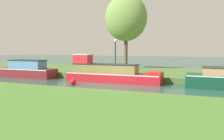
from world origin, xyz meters
TOP-DOWN VIEW (x-y plane):
  - ground_plane at (0.00, 0.00)m, footprint 120.00×120.00m
  - riverbank_far at (0.00, 7.00)m, footprint 72.00×10.00m
  - riverbank_near at (0.00, -9.00)m, footprint 72.00×10.00m
  - red_barge at (-0.81, 1.20)m, footprint 7.21×1.49m
  - maroon_narrowboat at (-8.55, 1.20)m, footprint 5.46×1.61m
  - willow_tree_left at (-1.99, 8.56)m, footprint 4.42×3.46m
  - lamp_post at (-1.16, 3.37)m, footprint 0.24×0.24m
  - mooring_post_near at (6.42, 2.62)m, footprint 0.18×0.18m
  - channel_buoy at (-2.58, -1.04)m, footprint 0.45×0.45m

SIDE VIEW (x-z plane):
  - ground_plane at x=0.00m, z-range 0.00..0.00m
  - riverbank_far at x=0.00m, z-range 0.00..0.40m
  - riverbank_near at x=0.00m, z-range 0.00..0.40m
  - channel_buoy at x=-2.58m, z-range 0.00..0.45m
  - maroon_narrowboat at x=-8.55m, z-range -0.14..1.37m
  - red_barge at x=-0.81m, z-range -0.37..1.68m
  - mooring_post_near at x=6.42m, z-range 0.40..1.09m
  - lamp_post at x=-1.16m, z-range 0.77..3.61m
  - willow_tree_left at x=-1.99m, z-range 1.80..9.39m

